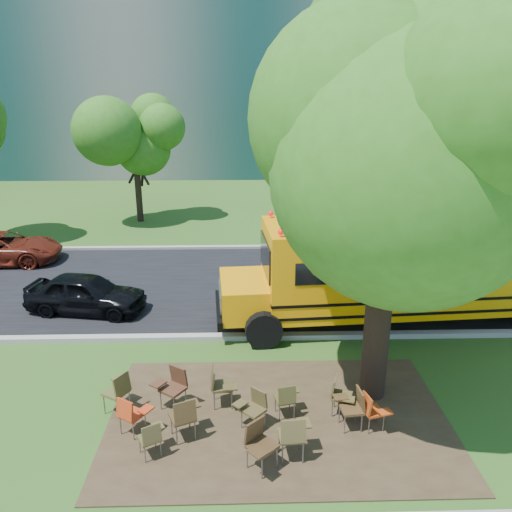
{
  "coord_description": "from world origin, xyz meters",
  "views": [
    {
      "loc": [
        0.3,
        -9.25,
        6.54
      ],
      "look_at": [
        0.67,
        4.27,
        1.98
      ],
      "focal_mm": 35.0,
      "sensor_mm": 36.0,
      "label": 1
    }
  ],
  "objects_px": {
    "chair_0": "(151,436)",
    "chair_8": "(119,388)",
    "chair_1": "(131,412)",
    "chair_2": "(185,414)",
    "chair_5": "(259,441)",
    "school_bus": "(449,264)",
    "black_car": "(86,293)",
    "chair_6": "(353,404)",
    "chair_3": "(254,405)",
    "chair_9": "(173,384)",
    "bg_car_red": "(2,248)",
    "chair_11": "(287,397)",
    "main_tree": "(396,109)",
    "chair_10": "(220,383)",
    "chair_7": "(372,409)",
    "chair_4": "(293,433)",
    "chair_12": "(340,393)"
  },
  "relations": [
    {
      "from": "chair_0",
      "to": "chair_8",
      "type": "relative_size",
      "value": 0.82
    },
    {
      "from": "chair_1",
      "to": "chair_2",
      "type": "distance_m",
      "value": 1.07
    },
    {
      "from": "chair_2",
      "to": "chair_5",
      "type": "bearing_deg",
      "value": -53.62
    },
    {
      "from": "school_bus",
      "to": "black_car",
      "type": "relative_size",
      "value": 3.43
    },
    {
      "from": "chair_6",
      "to": "chair_3",
      "type": "bearing_deg",
      "value": 81.82
    },
    {
      "from": "chair_9",
      "to": "bg_car_red",
      "type": "distance_m",
      "value": 12.4
    },
    {
      "from": "chair_2",
      "to": "bg_car_red",
      "type": "relative_size",
      "value": 0.21
    },
    {
      "from": "chair_8",
      "to": "bg_car_red",
      "type": "relative_size",
      "value": 0.21
    },
    {
      "from": "chair_5",
      "to": "chair_11",
      "type": "bearing_deg",
      "value": -155.6
    },
    {
      "from": "main_tree",
      "to": "chair_3",
      "type": "bearing_deg",
      "value": -158.27
    },
    {
      "from": "school_bus",
      "to": "chair_6",
      "type": "height_order",
      "value": "school_bus"
    },
    {
      "from": "chair_3",
      "to": "chair_10",
      "type": "xyz_separation_m",
      "value": [
        -0.72,
        0.71,
        0.06
      ]
    },
    {
      "from": "chair_10",
      "to": "bg_car_red",
      "type": "bearing_deg",
      "value": -142.52
    },
    {
      "from": "chair_7",
      "to": "chair_8",
      "type": "bearing_deg",
      "value": -112.34
    },
    {
      "from": "chair_3",
      "to": "chair_5",
      "type": "xyz_separation_m",
      "value": [
        0.06,
        -1.17,
        0.07
      ]
    },
    {
      "from": "chair_5",
      "to": "bg_car_red",
      "type": "height_order",
      "value": "bg_car_red"
    },
    {
      "from": "chair_3",
      "to": "school_bus",
      "type": "bearing_deg",
      "value": -96.71
    },
    {
      "from": "chair_11",
      "to": "black_car",
      "type": "height_order",
      "value": "black_car"
    },
    {
      "from": "chair_6",
      "to": "black_car",
      "type": "xyz_separation_m",
      "value": [
        -6.97,
        5.72,
        0.06
      ]
    },
    {
      "from": "chair_0",
      "to": "chair_4",
      "type": "distance_m",
      "value": 2.61
    },
    {
      "from": "chair_11",
      "to": "chair_0",
      "type": "bearing_deg",
      "value": -169.16
    },
    {
      "from": "chair_0",
      "to": "chair_6",
      "type": "relative_size",
      "value": 0.86
    },
    {
      "from": "chair_12",
      "to": "chair_7",
      "type": "bearing_deg",
      "value": 64.59
    },
    {
      "from": "chair_3",
      "to": "chair_6",
      "type": "distance_m",
      "value": 1.99
    },
    {
      "from": "chair_2",
      "to": "chair_6",
      "type": "distance_m",
      "value": 3.34
    },
    {
      "from": "chair_5",
      "to": "chair_11",
      "type": "relative_size",
      "value": 1.2
    },
    {
      "from": "chair_0",
      "to": "chair_12",
      "type": "relative_size",
      "value": 0.89
    },
    {
      "from": "chair_0",
      "to": "chair_5",
      "type": "distance_m",
      "value": 2.0
    },
    {
      "from": "school_bus",
      "to": "chair_10",
      "type": "relative_size",
      "value": 13.12
    },
    {
      "from": "chair_9",
      "to": "chair_10",
      "type": "distance_m",
      "value": 0.98
    },
    {
      "from": "main_tree",
      "to": "chair_7",
      "type": "height_order",
      "value": "main_tree"
    },
    {
      "from": "chair_5",
      "to": "chair_7",
      "type": "height_order",
      "value": "chair_5"
    },
    {
      "from": "chair_6",
      "to": "chair_12",
      "type": "distance_m",
      "value": 0.47
    },
    {
      "from": "chair_1",
      "to": "chair_5",
      "type": "height_order",
      "value": "chair_5"
    },
    {
      "from": "main_tree",
      "to": "chair_1",
      "type": "height_order",
      "value": "main_tree"
    },
    {
      "from": "school_bus",
      "to": "chair_2",
      "type": "relative_size",
      "value": 13.04
    },
    {
      "from": "chair_1",
      "to": "chair_12",
      "type": "xyz_separation_m",
      "value": [
        4.2,
        0.55,
        -0.0
      ]
    },
    {
      "from": "chair_4",
      "to": "chair_7",
      "type": "relative_size",
      "value": 1.18
    },
    {
      "from": "main_tree",
      "to": "chair_6",
      "type": "height_order",
      "value": "main_tree"
    },
    {
      "from": "chair_10",
      "to": "chair_11",
      "type": "distance_m",
      "value": 1.46
    },
    {
      "from": "chair_4",
      "to": "chair_9",
      "type": "xyz_separation_m",
      "value": [
        -2.39,
        1.67,
        -0.01
      ]
    },
    {
      "from": "chair_1",
      "to": "chair_6",
      "type": "xyz_separation_m",
      "value": [
        4.39,
        0.12,
        0.02
      ]
    },
    {
      "from": "chair_5",
      "to": "chair_8",
      "type": "bearing_deg",
      "value": -73.69
    },
    {
      "from": "school_bus",
      "to": "chair_12",
      "type": "bearing_deg",
      "value": -135.21
    },
    {
      "from": "chair_2",
      "to": "chair_11",
      "type": "xyz_separation_m",
      "value": [
        2.02,
        0.64,
        -0.09
      ]
    },
    {
      "from": "main_tree",
      "to": "chair_9",
      "type": "bearing_deg",
      "value": -175.25
    },
    {
      "from": "school_bus",
      "to": "chair_4",
      "type": "bearing_deg",
      "value": -134.87
    },
    {
      "from": "chair_3",
      "to": "chair_2",
      "type": "bearing_deg",
      "value": 57.22
    },
    {
      "from": "chair_7",
      "to": "bg_car_red",
      "type": "relative_size",
      "value": 0.19
    },
    {
      "from": "chair_7",
      "to": "chair_10",
      "type": "height_order",
      "value": "chair_10"
    }
  ]
}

